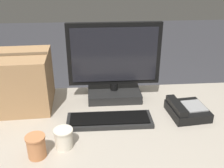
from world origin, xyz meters
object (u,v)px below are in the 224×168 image
object	(u,v)px
keyboard	(110,120)
cardboard_box	(21,81)
paper_cup_right	(64,138)
monitor	(114,69)
paper_cup_left	(36,146)
desk_phone	(186,110)

from	to	relation	value
keyboard	cardboard_box	world-z (taller)	cardboard_box
paper_cup_right	cardboard_box	world-z (taller)	cardboard_box
monitor	cardboard_box	bearing A→B (deg)	-174.54
keyboard	paper_cup_left	world-z (taller)	paper_cup_left
paper_cup_right	cardboard_box	bearing A→B (deg)	123.35
desk_phone	paper_cup_left	distance (m)	0.77
paper_cup_left	cardboard_box	bearing A→B (deg)	108.73
monitor	cardboard_box	size ratio (longest dim) A/B	1.57
monitor	cardboard_box	xyz separation A→B (m)	(-0.51, -0.05, -0.03)
desk_phone	paper_cup_right	distance (m)	0.65
paper_cup_left	monitor	bearing A→B (deg)	53.65
paper_cup_right	desk_phone	bearing A→B (deg)	19.02
monitor	paper_cup_right	xyz separation A→B (m)	(-0.26, -0.44, -0.14)
keyboard	desk_phone	xyz separation A→B (m)	(0.41, 0.04, 0.02)
paper_cup_left	keyboard	bearing A→B (deg)	35.73
paper_cup_left	paper_cup_right	size ratio (longest dim) A/B	1.12
keyboard	cardboard_box	distance (m)	0.53
monitor	paper_cup_left	bearing A→B (deg)	-126.35
monitor	paper_cup_right	bearing A→B (deg)	-120.20
keyboard	paper_cup_right	distance (m)	0.28
cardboard_box	desk_phone	bearing A→B (deg)	-11.51
desk_phone	paper_cup_left	xyz separation A→B (m)	(-0.72, -0.27, 0.02)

